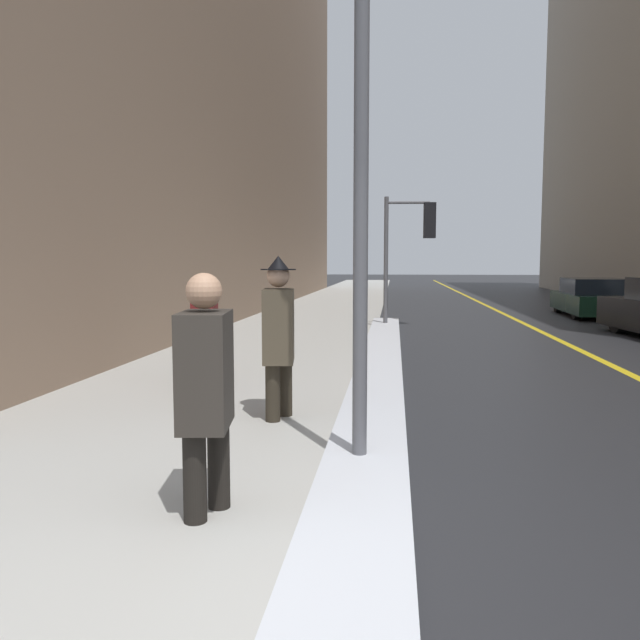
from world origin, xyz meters
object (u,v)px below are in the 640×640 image
Objects in this scene: lamp_post at (361,130)px; traffic_light_near at (414,234)px; pedestrian_in_glasses at (206,383)px; pedestrian_in_fedora at (279,331)px; pedestrian_nearside at (205,324)px; parked_car_dark_green at (594,298)px.

traffic_light_near is (0.75, 11.21, -0.33)m from lamp_post.
pedestrian_in_glasses is 2.59m from pedestrian_in_fedora.
pedestrian_in_glasses is 0.92× the size of pedestrian_in_fedora.
pedestrian_in_fedora is (-1.71, -9.70, -1.45)m from traffic_light_near.
pedestrian_nearside is at bearing -114.35° from traffic_light_near.
pedestrian_nearside is (-2.29, 3.18, -1.87)m from lamp_post.
pedestrian_in_glasses is (-0.96, -1.08, -1.83)m from lamp_post.
traffic_light_near reaches higher than pedestrian_nearside.
lamp_post is at bearing -97.46° from traffic_light_near.
parked_car_dark_green is at bearing 31.85° from traffic_light_near.
lamp_post reaches higher than pedestrian_nearside.
traffic_light_near is at bearing 86.16° from lamp_post.
traffic_light_near is at bearing 151.74° from pedestrian_nearside.
lamp_post is 2.77× the size of pedestrian_in_glasses.
pedestrian_in_fedora is at bearing 31.24° from pedestrian_nearside.
traffic_light_near is 12.50m from pedestrian_in_glasses.
parked_car_dark_green is (5.71, 4.07, -1.85)m from traffic_light_near.
pedestrian_in_glasses is at bearing 9.82° from pedestrian_nearside.
parked_car_dark_green is at bearing 136.61° from pedestrian_nearside.
pedestrian_in_glasses is at bearing 158.44° from parked_car_dark_green.
lamp_post is 11.24m from traffic_light_near.
lamp_post is at bearing 159.92° from parked_car_dark_green.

